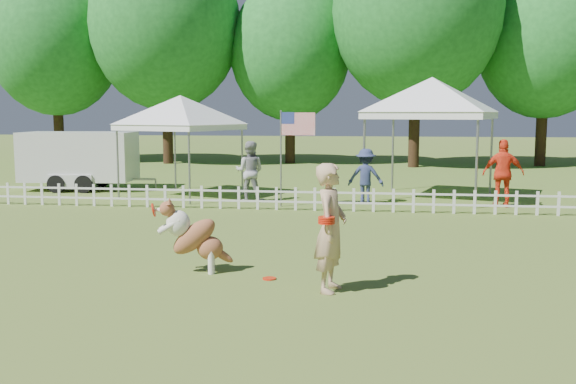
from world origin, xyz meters
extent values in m
plane|color=#476C22|center=(0.00, 0.00, 0.00)|extent=(120.00, 120.00, 0.00)
imported|color=tan|center=(0.70, -0.44, 0.91)|extent=(0.54, 0.73, 1.82)
cylinder|color=red|center=(-0.27, 0.08, 0.01)|extent=(0.25, 0.25, 0.02)
imported|color=#9E9EA3|center=(-2.26, 8.52, 0.86)|extent=(0.86, 0.68, 1.72)
imported|color=navy|center=(1.02, 8.52, 0.76)|extent=(1.03, 0.65, 1.53)
imported|color=#F23A1C|center=(4.66, 8.34, 0.91)|extent=(1.08, 0.48, 1.82)
camera|label=1|loc=(1.32, -9.29, 2.51)|focal=40.00mm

